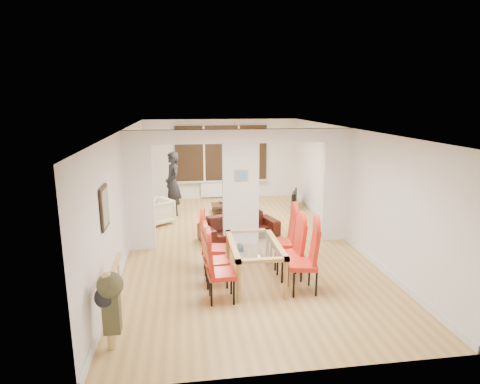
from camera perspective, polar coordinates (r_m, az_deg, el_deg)
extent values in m
cube|color=tan|center=(9.27, 0.09, -7.31)|extent=(5.00, 9.00, 0.01)
cube|color=white|center=(8.90, 0.09, 0.56)|extent=(5.00, 0.18, 2.60)
cube|color=black|center=(13.21, -2.65, 5.53)|extent=(3.00, 0.08, 1.80)
cube|color=white|center=(13.38, -2.58, 0.41)|extent=(1.40, 0.08, 0.50)
sphere|color=orange|center=(12.05, -0.73, 7.92)|extent=(0.36, 0.36, 0.36)
cube|color=gray|center=(6.53, -18.73, -2.07)|extent=(0.04, 0.52, 0.67)
cube|color=#4C8CD8|center=(8.75, 0.18, 2.34)|extent=(0.30, 0.03, 0.25)
imported|color=black|center=(9.55, -0.10, -4.96)|extent=(2.01, 1.25, 0.55)
imported|color=#EEE5CA|center=(10.82, -11.75, -2.75)|extent=(1.00, 1.00, 0.66)
imported|color=black|center=(11.44, -9.53, 1.16)|extent=(0.77, 0.63, 1.81)
imported|color=black|center=(12.32, 7.40, -0.98)|extent=(0.91, 0.41, 0.53)
cylinder|color=#143F19|center=(11.71, -1.24, -0.95)|extent=(0.07, 0.07, 0.30)
imported|color=#352212|center=(11.80, -2.50, -1.46)|extent=(0.21, 0.21, 0.05)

